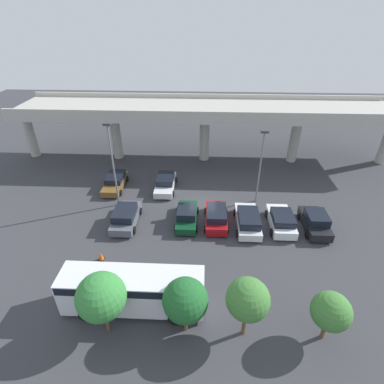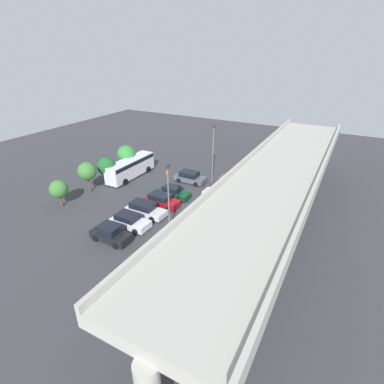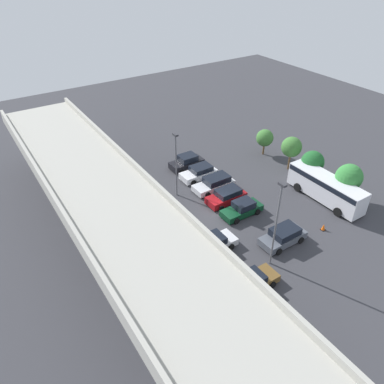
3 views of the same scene
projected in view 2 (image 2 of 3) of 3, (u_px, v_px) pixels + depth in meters
name	position (u px, v px, depth m)	size (l,w,h in m)	color
ground_plane	(181.00, 205.00, 38.06)	(96.54, 96.54, 0.00)	#38383D
highway_overpass	(278.00, 179.00, 30.47)	(46.26, 7.91, 7.43)	#ADAAA0
parked_car_0	(237.00, 179.00, 43.76)	(2.10, 4.78, 1.44)	brown
parked_car_1	(190.00, 177.00, 44.33)	(2.26, 4.61, 1.62)	#515660
parked_car_2	(222.00, 194.00, 39.37)	(2.18, 4.83, 1.50)	silver
parked_car_3	(173.00, 192.00, 39.77)	(2.08, 4.54, 1.58)	#0C381E
parked_car_4	(161.00, 200.00, 37.64)	(2.17, 4.47, 1.57)	maroon
parked_car_5	(145.00, 209.00, 35.58)	(2.24, 4.89, 1.57)	silver
parked_car_6	(130.00, 221.00, 33.17)	(2.24, 4.42, 1.55)	silver
parked_car_7	(111.00, 233.00, 30.88)	(2.16, 4.33, 1.71)	black
shuttle_bus	(130.00, 167.00, 45.61)	(9.09, 2.58, 2.87)	silver
lamp_post_near_aisle	(168.00, 193.00, 31.08)	(0.70, 0.35, 7.57)	slate
lamp_post_mid_lot	(213.00, 150.00, 42.38)	(0.70, 0.35, 8.49)	slate
tree_front_left	(126.00, 154.00, 46.82)	(2.88, 2.88, 4.44)	brown
tree_front_centre	(106.00, 166.00, 43.09)	(2.67, 2.67, 4.01)	brown
tree_front_right	(87.00, 171.00, 40.18)	(2.50, 2.50, 4.35)	brown
tree_front_far_right	(59.00, 189.00, 36.77)	(2.26, 2.26, 3.54)	brown
traffic_cone	(167.00, 172.00, 47.24)	(0.44, 0.44, 0.70)	black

